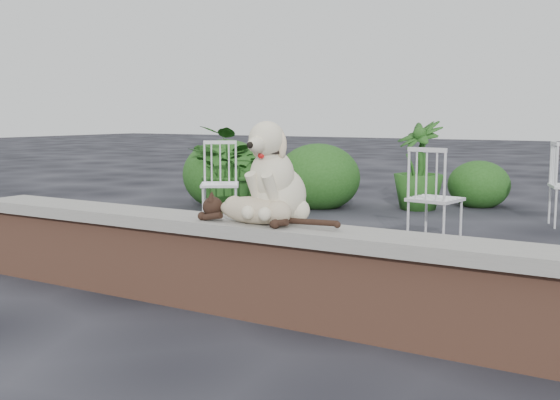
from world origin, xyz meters
The scene contains 10 objects.
ground centered at (0.00, 0.00, 0.00)m, with size 60.00×60.00×0.00m, color black.
brick_wall centered at (0.00, 0.00, 0.25)m, with size 6.00×0.30×0.50m, color brown.
capstone centered at (0.00, 0.00, 0.54)m, with size 6.20×0.40×0.08m, color slate.
dog centered at (-0.59, 0.11, 0.89)m, with size 0.41×0.54×0.63m, color beige, non-canonical shape.
cat centered at (-0.67, -0.04, 0.67)m, with size 1.10×0.26×0.19m, color tan, non-canonical shape.
chair_c centered at (-0.41, 2.64, 0.47)m, with size 0.56×0.56×0.94m, color white, non-canonical shape.
chair_a centered at (-2.91, 2.67, 0.47)m, with size 0.56×0.56×0.94m, color white, non-canonical shape.
potted_plant_a centered at (-3.35, 3.51, 0.55)m, with size 0.99×0.85×1.10m, color #1C4614.
potted_plant_b centered at (-1.37, 4.95, 0.58)m, with size 0.65×0.65×1.16m, color #1C4614.
shrubbery centered at (-2.82, 4.36, 0.40)m, with size 3.96×2.67×0.96m.
Camera 1 is at (1.48, -3.34, 1.23)m, focal length 42.34 mm.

